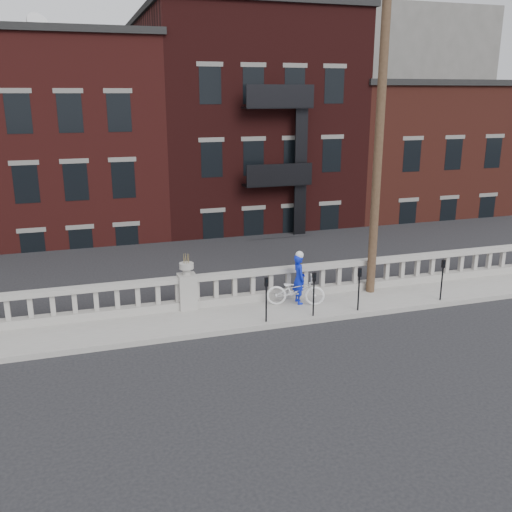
{
  "coord_description": "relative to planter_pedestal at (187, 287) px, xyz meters",
  "views": [
    {
      "loc": [
        -3.06,
        -12.62,
        6.62
      ],
      "look_at": [
        2.0,
        3.2,
        1.87
      ],
      "focal_mm": 40.0,
      "sensor_mm": 36.0,
      "label": 1
    }
  ],
  "objects": [
    {
      "name": "ground",
      "position": [
        0.0,
        -3.95,
        -0.83
      ],
      "size": [
        120.0,
        120.0,
        0.0
      ],
      "primitive_type": "plane",
      "color": "black",
      "rests_on": "ground"
    },
    {
      "name": "sidewalk",
      "position": [
        0.0,
        -0.95,
        -0.76
      ],
      "size": [
        32.0,
        2.2,
        0.15
      ],
      "primitive_type": "cube",
      "color": "gray",
      "rests_on": "ground"
    },
    {
      "name": "utility_pole",
      "position": [
        6.2,
        -0.35,
        4.41
      ],
      "size": [
        1.6,
        0.28,
        10.0
      ],
      "color": "#422D1E",
      "rests_on": "sidewalk"
    },
    {
      "name": "parking_meter_c",
      "position": [
        4.98,
        -1.8,
        0.17
      ],
      "size": [
        0.1,
        0.09,
        1.36
      ],
      "color": "black",
      "rests_on": "sidewalk"
    },
    {
      "name": "lower_level",
      "position": [
        0.56,
        19.09,
        1.8
      ],
      "size": [
        80.0,
        44.0,
        20.8
      ],
      "color": "#605E59",
      "rests_on": "ground"
    },
    {
      "name": "parking_meter_a",
      "position": [
        1.98,
        -1.8,
        0.17
      ],
      "size": [
        0.1,
        0.09,
        1.36
      ],
      "color": "black",
      "rests_on": "sidewalk"
    },
    {
      "name": "bicycle",
      "position": [
        3.31,
        -0.77,
        -0.2
      ],
      "size": [
        1.94,
        1.2,
        0.96
      ],
      "primitive_type": "imported",
      "rotation": [
        0.0,
        0.0,
        1.24
      ],
      "color": "white",
      "rests_on": "sidewalk"
    },
    {
      "name": "cyclist",
      "position": [
        3.47,
        -0.62,
        0.12
      ],
      "size": [
        0.41,
        0.6,
        1.61
      ],
      "primitive_type": "imported",
      "rotation": [
        0.0,
        0.0,
        1.53
      ],
      "color": "#0C20C0",
      "rests_on": "sidewalk"
    },
    {
      "name": "parking_meter_b",
      "position": [
        3.48,
        -1.8,
        0.17
      ],
      "size": [
        0.1,
        0.09,
        1.36
      ],
      "color": "black",
      "rests_on": "sidewalk"
    },
    {
      "name": "planter_pedestal",
      "position": [
        0.0,
        0.0,
        0.0
      ],
      "size": [
        0.55,
        0.55,
        1.76
      ],
      "color": "gray",
      "rests_on": "sidewalk"
    },
    {
      "name": "parking_meter_d",
      "position": [
        7.96,
        -1.8,
        0.17
      ],
      "size": [
        0.1,
        0.09,
        1.36
      ],
      "color": "black",
      "rests_on": "sidewalk"
    },
    {
      "name": "balustrade",
      "position": [
        0.0,
        0.0,
        -0.19
      ],
      "size": [
        28.0,
        0.34,
        1.03
      ],
      "color": "gray",
      "rests_on": "sidewalk"
    }
  ]
}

